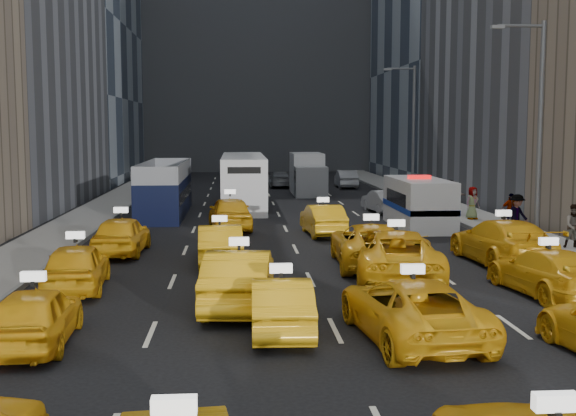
{
  "coord_description": "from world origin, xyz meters",
  "views": [
    {
      "loc": [
        -2.39,
        -15.18,
        4.97
      ],
      "look_at": [
        -0.5,
        11.32,
        2.0
      ],
      "focal_mm": 45.0,
      "sensor_mm": 36.0,
      "label": 1
    }
  ],
  "objects_px": {
    "city_bus": "(243,181)",
    "nypd_van": "(419,204)",
    "double_decker": "(165,189)",
    "box_truck": "(308,174)"
  },
  "relations": [
    {
      "from": "city_bus",
      "to": "nypd_van",
      "type": "bearing_deg",
      "value": -56.83
    },
    {
      "from": "nypd_van",
      "to": "double_decker",
      "type": "relative_size",
      "value": 0.6
    },
    {
      "from": "city_bus",
      "to": "box_truck",
      "type": "relative_size",
      "value": 1.84
    },
    {
      "from": "nypd_van",
      "to": "city_bus",
      "type": "bearing_deg",
      "value": 126.63
    },
    {
      "from": "double_decker",
      "to": "city_bus",
      "type": "xyz_separation_m",
      "value": [
        4.48,
        4.27,
        0.12
      ]
    },
    {
      "from": "double_decker",
      "to": "nypd_van",
      "type": "bearing_deg",
      "value": -20.62
    },
    {
      "from": "double_decker",
      "to": "box_truck",
      "type": "bearing_deg",
      "value": 57.16
    },
    {
      "from": "nypd_van",
      "to": "box_truck",
      "type": "height_order",
      "value": "box_truck"
    },
    {
      "from": "nypd_van",
      "to": "city_bus",
      "type": "distance_m",
      "value": 13.53
    },
    {
      "from": "nypd_van",
      "to": "city_bus",
      "type": "xyz_separation_m",
      "value": [
        -8.64,
        10.4,
        0.41
      ]
    }
  ]
}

